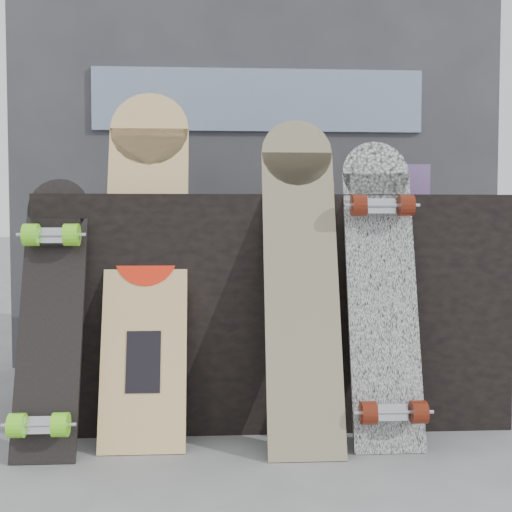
{
  "coord_description": "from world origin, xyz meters",
  "views": [
    {
      "loc": [
        -0.19,
        -1.9,
        0.71
      ],
      "look_at": [
        -0.07,
        0.2,
        0.6
      ],
      "focal_mm": 45.0,
      "sensor_mm": 36.0,
      "label": 1
    }
  ],
  "objects": [
    {
      "name": "vendor_table",
      "position": [
        0.0,
        0.5,
        0.4
      ],
      "size": [
        1.6,
        0.6,
        0.8
      ],
      "primitive_type": "cube",
      "color": "black",
      "rests_on": "ground"
    },
    {
      "name": "longboard_cascadia",
      "position": [
        0.33,
        0.12,
        0.5
      ],
      "size": [
        0.22,
        0.32,
        0.98
      ],
      "rotation": [
        -0.25,
        0.0,
        0.0
      ],
      "color": "white",
      "rests_on": "ground"
    },
    {
      "name": "merch_box_small",
      "position": [
        0.51,
        0.49,
        0.86
      ],
      "size": [
        0.14,
        0.14,
        0.12
      ],
      "primitive_type": "cube",
      "color": "#4F3064",
      "rests_on": "vendor_table"
    },
    {
      "name": "merch_box_purple",
      "position": [
        -0.51,
        0.57,
        0.85
      ],
      "size": [
        0.18,
        0.12,
        0.1
      ],
      "primitive_type": "cube",
      "color": "#4F3064",
      "rests_on": "vendor_table"
    },
    {
      "name": "booth",
      "position": [
        0.0,
        1.35,
        1.1
      ],
      "size": [
        2.4,
        0.22,
        2.2
      ],
      "color": "#36363C",
      "rests_on": "ground"
    },
    {
      "name": "merch_box_flat",
      "position": [
        0.13,
        0.57,
        0.83
      ],
      "size": [
        0.22,
        0.1,
        0.06
      ],
      "primitive_type": "cube",
      "color": "#D1B78C",
      "rests_on": "vendor_table"
    },
    {
      "name": "ground",
      "position": [
        0.0,
        0.0,
        0.0
      ],
      "size": [
        60.0,
        60.0,
        0.0
      ],
      "primitive_type": "plane",
      "color": "slate",
      "rests_on": "ground"
    },
    {
      "name": "skateboard_dark",
      "position": [
        -0.71,
        0.1,
        0.44
      ],
      "size": [
        0.19,
        0.34,
        0.85
      ],
      "rotation": [
        -0.31,
        0.0,
        0.0
      ],
      "color": "black",
      "rests_on": "ground"
    },
    {
      "name": "longboard_geisha",
      "position": [
        -0.43,
        0.23,
        0.61
      ],
      "size": [
        0.27,
        0.37,
        1.16
      ],
      "rotation": [
        -0.3,
        0.0,
        0.0
      ],
      "color": "#C8AF87",
      "rests_on": "ground"
    },
    {
      "name": "longboard_celtic",
      "position": [
        0.07,
        0.13,
        0.56
      ],
      "size": [
        0.24,
        0.35,
        1.06
      ],
      "rotation": [
        -0.31,
        0.0,
        0.0
      ],
      "color": "beige",
      "rests_on": "ground"
    }
  ]
}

